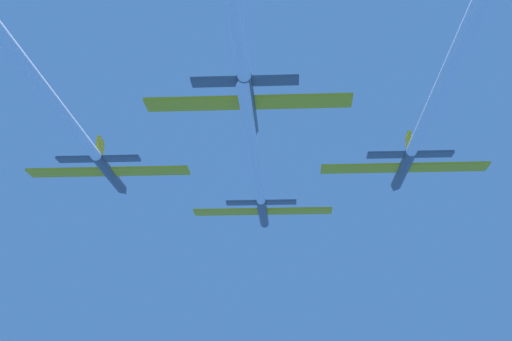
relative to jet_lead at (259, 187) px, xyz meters
name	(u,v)px	position (x,y,z in m)	size (l,w,h in m)	color
jet_lead	(259,187)	(0.00, 0.00, 0.00)	(14.80, 37.06, 2.45)	#4C5660
jet_left_wing	(83,139)	(-13.56, -11.88, 0.44)	(14.80, 35.73, 2.45)	#4C5660
jet_right_wing	(427,118)	(13.18, -14.87, 0.32)	(14.80, 42.75, 2.45)	#4C5660
jet_slot	(239,41)	(0.10, -26.05, 0.67)	(14.80, 37.12, 2.45)	#4C5660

